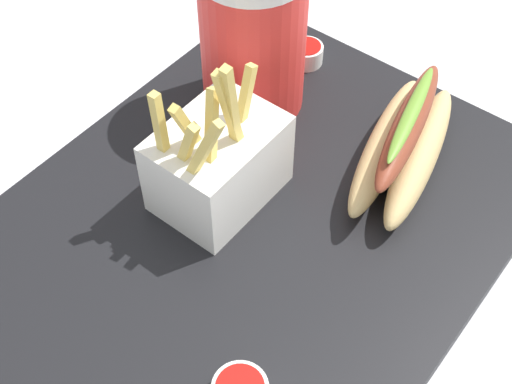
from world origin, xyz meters
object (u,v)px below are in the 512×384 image
object	(u,v)px
soda_cup	(253,37)
ketchup_cup_1	(306,53)
hot_dog_1	(404,144)
fries_basket	(217,163)

from	to	relation	value
soda_cup	ketchup_cup_1	size ratio (longest dim) A/B	6.73
ketchup_cup_1	soda_cup	bearing A→B (deg)	174.26
soda_cup	hot_dog_1	distance (m)	0.16
soda_cup	ketchup_cup_1	xyz separation A→B (m)	(0.07, -0.01, -0.06)
fries_basket	hot_dog_1	size ratio (longest dim) A/B	0.85
soda_cup	fries_basket	size ratio (longest dim) A/B	1.45
soda_cup	ketchup_cup_1	distance (m)	0.10
fries_basket	hot_dog_1	distance (m)	0.16
fries_basket	ketchup_cup_1	world-z (taller)	fries_basket
ketchup_cup_1	hot_dog_1	bearing A→B (deg)	-112.86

